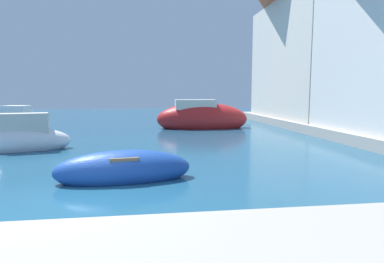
# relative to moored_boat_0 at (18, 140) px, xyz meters

# --- Properties ---
(ground) EXTENTS (80.00, 80.00, 0.00)m
(ground) POSITION_rel_moored_boat_0_xyz_m (3.39, -6.66, -0.43)
(ground) COLOR #1E5170
(quay_promenade) EXTENTS (44.00, 32.00, 0.50)m
(quay_promenade) POSITION_rel_moored_boat_0_xyz_m (7.71, -7.03, -0.18)
(quay_promenade) COLOR #ADA89E
(quay_promenade) RESTS_ON ground
(moored_boat_0) EXTENTS (4.08, 2.15, 1.71)m
(moored_boat_0) POSITION_rel_moored_boat_0_xyz_m (0.00, 0.00, 0.00)
(moored_boat_0) COLOR white
(moored_boat_0) RESTS_ON ground
(moored_boat_1) EXTENTS (3.55, 1.51, 1.01)m
(moored_boat_1) POSITION_rel_moored_boat_0_xyz_m (4.35, -4.92, -0.15)
(moored_boat_1) COLOR #1E479E
(moored_boat_1) RESTS_ON ground
(moored_boat_2) EXTENTS (5.81, 2.45, 2.26)m
(moored_boat_2) POSITION_rel_moored_boat_0_xyz_m (8.36, 6.98, 0.21)
(moored_boat_2) COLOR #B21E1E
(moored_boat_2) RESTS_ON ground
(moored_boat_4) EXTENTS (3.41, 1.91, 1.81)m
(moored_boat_4) POSITION_rel_moored_boat_0_xyz_m (-1.98, 4.72, 0.03)
(moored_boat_4) COLOR gold
(moored_boat_4) RESTS_ON ground
(waterfront_building_annex) EXTENTS (5.79, 10.48, 8.93)m
(waterfront_building_annex) POSITION_rel_moored_boat_0_xyz_m (16.39, 8.40, 4.59)
(waterfront_building_annex) COLOR silver
(waterfront_building_annex) RESTS_ON quay_promenade
(quayside_tree) EXTENTS (3.11, 3.11, 4.98)m
(quayside_tree) POSITION_rel_moored_boat_0_xyz_m (18.03, 5.04, 3.48)
(quayside_tree) COLOR brown
(quayside_tree) RESTS_ON quay_promenade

